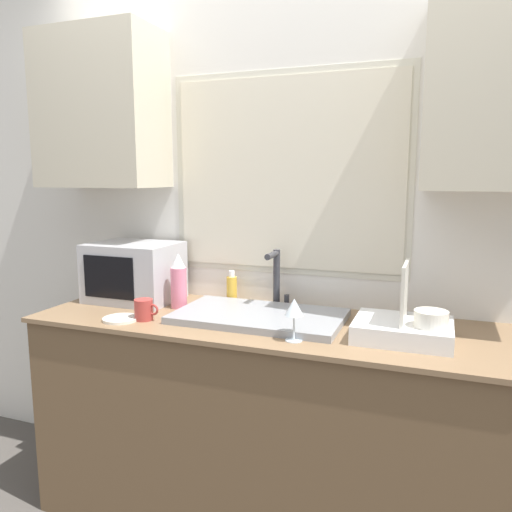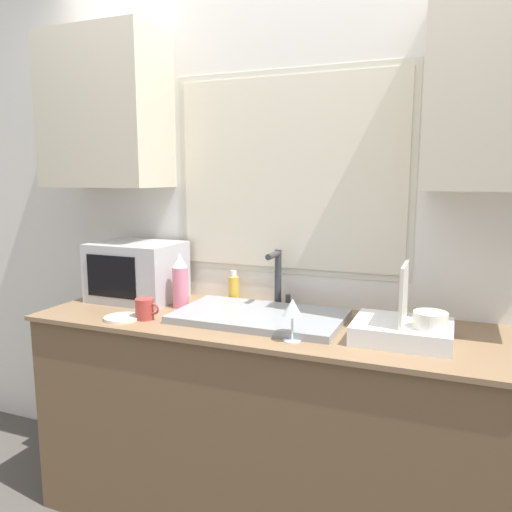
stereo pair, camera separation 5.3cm
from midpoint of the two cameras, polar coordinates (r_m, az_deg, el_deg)
countertop at (r=2.30m, az=1.55°, el=-18.45°), size 1.99×0.66×0.92m
wall_back at (r=2.32m, az=4.26°, el=6.65°), size 6.00×0.38×2.60m
sink_basin at (r=2.13m, az=1.10°, el=-6.90°), size 0.71×0.41×0.03m
faucet at (r=2.30m, az=3.16°, el=-2.16°), size 0.08×0.15×0.27m
microwave at (r=2.52m, az=-12.85°, el=-1.70°), size 0.42×0.33×0.28m
dish_rack at (r=1.94m, az=17.43°, el=-7.82°), size 0.35×0.29×0.29m
spray_bottle at (r=2.33m, az=-8.01°, el=-2.89°), size 0.07×0.07×0.25m
soap_bottle at (r=2.42m, az=-1.95°, el=-3.70°), size 0.05×0.05×0.15m
mug_near_sink at (r=2.18m, az=-11.89°, el=-5.94°), size 0.11×0.08×0.09m
wine_glass at (r=1.84m, az=5.01°, el=-6.08°), size 0.07×0.07×0.16m
small_plate at (r=2.21m, az=-14.40°, el=-6.86°), size 0.15×0.15×0.01m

